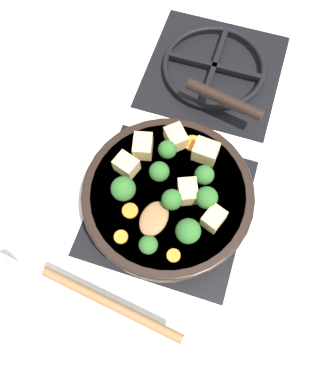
% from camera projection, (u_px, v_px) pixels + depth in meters
% --- Properties ---
extents(ground_plane, '(2.40, 2.40, 0.00)m').
position_uv_depth(ground_plane, '(168.00, 207.00, 0.77)').
color(ground_plane, white).
extents(front_burner_grate, '(0.31, 0.31, 0.03)m').
position_uv_depth(front_burner_grate, '(168.00, 205.00, 0.76)').
color(front_burner_grate, black).
rests_on(front_burner_grate, ground_plane).
extents(rear_burner_grate, '(0.31, 0.31, 0.03)m').
position_uv_depth(rear_burner_grate, '(214.00, 68.00, 0.88)').
color(rear_burner_grate, black).
rests_on(rear_burner_grate, ground_plane).
extents(skillet_pan, '(0.32, 0.43, 0.06)m').
position_uv_depth(skillet_pan, '(169.00, 196.00, 0.71)').
color(skillet_pan, black).
rests_on(skillet_pan, front_burner_grate).
extents(wooden_spoon, '(0.25, 0.22, 0.02)m').
position_uv_depth(wooden_spoon, '(130.00, 267.00, 0.63)').
color(wooden_spoon, brown).
rests_on(wooden_spoon, skillet_pan).
extents(tofu_cube_center_large, '(0.05, 0.04, 0.04)m').
position_uv_depth(tofu_cube_center_large, '(206.00, 152.00, 0.70)').
color(tofu_cube_center_large, '#DBB770').
rests_on(tofu_cube_center_large, skillet_pan).
extents(tofu_cube_near_handle, '(0.05, 0.05, 0.03)m').
position_uv_depth(tofu_cube_near_handle, '(188.00, 191.00, 0.67)').
color(tofu_cube_near_handle, '#DBB770').
rests_on(tofu_cube_near_handle, skillet_pan).
extents(tofu_cube_east_chunk, '(0.04, 0.05, 0.03)m').
position_uv_depth(tofu_cube_east_chunk, '(143.00, 146.00, 0.70)').
color(tofu_cube_east_chunk, '#DBB770').
rests_on(tofu_cube_east_chunk, skillet_pan).
extents(tofu_cube_west_chunk, '(0.04, 0.05, 0.03)m').
position_uv_depth(tofu_cube_west_chunk, '(214.00, 218.00, 0.65)').
color(tofu_cube_west_chunk, '#DBB770').
rests_on(tofu_cube_west_chunk, skillet_pan).
extents(tofu_cube_back_piece, '(0.05, 0.05, 0.03)m').
position_uv_depth(tofu_cube_back_piece, '(176.00, 137.00, 0.71)').
color(tofu_cube_back_piece, '#DBB770').
rests_on(tofu_cube_back_piece, skillet_pan).
extents(tofu_cube_front_piece, '(0.05, 0.04, 0.03)m').
position_uv_depth(tofu_cube_front_piece, '(126.00, 165.00, 0.69)').
color(tofu_cube_front_piece, '#DBB770').
rests_on(tofu_cube_front_piece, skillet_pan).
extents(broccoli_floret_near_spoon, '(0.04, 0.04, 0.04)m').
position_uv_depth(broccoli_floret_near_spoon, '(204.00, 175.00, 0.67)').
color(broccoli_floret_near_spoon, '#709956').
rests_on(broccoli_floret_near_spoon, skillet_pan).
extents(broccoli_floret_center_top, '(0.04, 0.04, 0.04)m').
position_uv_depth(broccoli_floret_center_top, '(167.00, 150.00, 0.69)').
color(broccoli_floret_center_top, '#709956').
rests_on(broccoli_floret_center_top, skillet_pan).
extents(broccoli_floret_east_rim, '(0.04, 0.04, 0.05)m').
position_uv_depth(broccoli_floret_east_rim, '(123.00, 189.00, 0.66)').
color(broccoli_floret_east_rim, '#709956').
rests_on(broccoli_floret_east_rim, skillet_pan).
extents(broccoli_floret_west_rim, '(0.04, 0.04, 0.04)m').
position_uv_depth(broccoli_floret_west_rim, '(172.00, 200.00, 0.66)').
color(broccoli_floret_west_rim, '#709956').
rests_on(broccoli_floret_west_rim, skillet_pan).
extents(broccoli_floret_north_edge, '(0.04, 0.04, 0.05)m').
position_uv_depth(broccoli_floret_north_edge, '(188.00, 231.00, 0.63)').
color(broccoli_floret_north_edge, '#709956').
rests_on(broccoli_floret_north_edge, skillet_pan).
extents(broccoli_floret_south_cluster, '(0.04, 0.04, 0.04)m').
position_uv_depth(broccoli_floret_south_cluster, '(159.00, 172.00, 0.68)').
color(broccoli_floret_south_cluster, '#709956').
rests_on(broccoli_floret_south_cluster, skillet_pan).
extents(broccoli_floret_mid_floret, '(0.04, 0.04, 0.05)m').
position_uv_depth(broccoli_floret_mid_floret, '(206.00, 199.00, 0.65)').
color(broccoli_floret_mid_floret, '#709956').
rests_on(broccoli_floret_mid_floret, skillet_pan).
extents(broccoli_floret_small_inner, '(0.03, 0.03, 0.04)m').
position_uv_depth(broccoli_floret_small_inner, '(147.00, 244.00, 0.63)').
color(broccoli_floret_small_inner, '#709956').
rests_on(broccoli_floret_small_inner, skillet_pan).
extents(carrot_slice_orange_thin, '(0.03, 0.03, 0.01)m').
position_uv_depth(carrot_slice_orange_thin, '(130.00, 211.00, 0.67)').
color(carrot_slice_orange_thin, orange).
rests_on(carrot_slice_orange_thin, skillet_pan).
extents(carrot_slice_near_center, '(0.02, 0.02, 0.01)m').
position_uv_depth(carrot_slice_near_center, '(121.00, 237.00, 0.65)').
color(carrot_slice_near_center, orange).
rests_on(carrot_slice_near_center, skillet_pan).
extents(carrot_slice_edge_slice, '(0.02, 0.02, 0.01)m').
position_uv_depth(carrot_slice_edge_slice, '(174.00, 256.00, 0.64)').
color(carrot_slice_edge_slice, orange).
rests_on(carrot_slice_edge_slice, skillet_pan).
extents(carrot_slice_under_broccoli, '(0.03, 0.03, 0.01)m').
position_uv_depth(carrot_slice_under_broccoli, '(193.00, 143.00, 0.72)').
color(carrot_slice_under_broccoli, orange).
rests_on(carrot_slice_under_broccoli, skillet_pan).
extents(salt_shaker, '(0.04, 0.04, 0.09)m').
position_uv_depth(salt_shaker, '(6.00, 267.00, 0.68)').
color(salt_shaker, white).
rests_on(salt_shaker, ground_plane).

